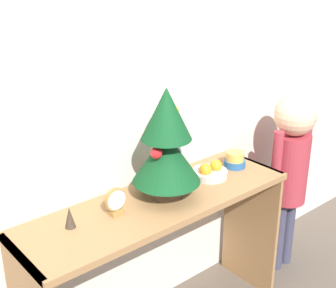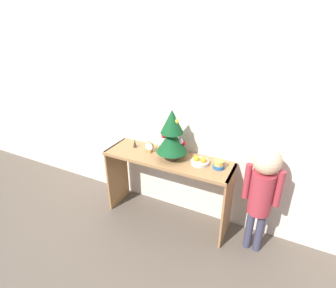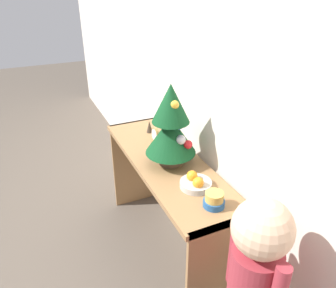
% 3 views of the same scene
% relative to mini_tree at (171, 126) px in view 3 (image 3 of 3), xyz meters
% --- Properties ---
extents(ground_plane, '(12.00, 12.00, 0.00)m').
position_rel_mini_tree_xyz_m(ground_plane, '(-0.05, -0.21, -0.99)').
color(ground_plane, brown).
extents(back_wall, '(7.00, 0.05, 2.50)m').
position_rel_mini_tree_xyz_m(back_wall, '(-0.05, 0.24, 0.26)').
color(back_wall, beige).
rests_on(back_wall, ground_plane).
extents(console_table, '(1.29, 0.40, 0.75)m').
position_rel_mini_tree_xyz_m(console_table, '(-0.05, -0.01, -0.41)').
color(console_table, olive).
rests_on(console_table, ground_plane).
extents(mini_tree, '(0.30, 0.30, 0.50)m').
position_rel_mini_tree_xyz_m(mini_tree, '(0.00, 0.00, 0.00)').
color(mini_tree, '#4C3828').
rests_on(mini_tree, console_table).
extents(fruit_bowl, '(0.17, 0.17, 0.08)m').
position_rel_mini_tree_xyz_m(fruit_bowl, '(0.28, 0.01, -0.22)').
color(fruit_bowl, '#B7B2A8').
rests_on(fruit_bowl, console_table).
extents(singing_bowl, '(0.11, 0.11, 0.08)m').
position_rel_mini_tree_xyz_m(singing_bowl, '(0.47, 0.02, -0.21)').
color(singing_bowl, '#235189').
rests_on(singing_bowl, console_table).
extents(desk_clock, '(0.10, 0.04, 0.12)m').
position_rel_mini_tree_xyz_m(desk_clock, '(-0.26, 0.01, -0.19)').
color(desk_clock, olive).
rests_on(desk_clock, console_table).
extents(figurine, '(0.04, 0.04, 0.09)m').
position_rel_mini_tree_xyz_m(figurine, '(-0.46, 0.04, -0.20)').
color(figurine, '#382D23').
rests_on(figurine, console_table).
extents(child_figure, '(0.31, 0.23, 1.07)m').
position_rel_mini_tree_xyz_m(child_figure, '(0.87, -0.04, -0.29)').
color(child_figure, '#38384C').
rests_on(child_figure, ground_plane).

